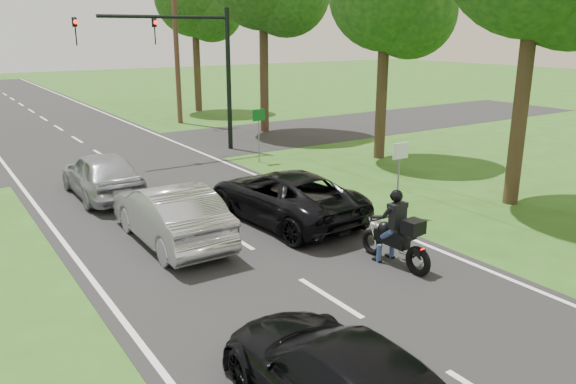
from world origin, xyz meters
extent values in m
plane|color=#2A5116|center=(0.00, 0.00, 0.00)|extent=(140.00, 140.00, 0.00)
cube|color=black|center=(0.00, 10.00, 0.01)|extent=(8.00, 100.00, 0.01)
cube|color=black|center=(0.00, 16.00, 0.01)|extent=(60.00, 7.00, 0.01)
torus|color=black|center=(2.20, 1.23, 0.31)|extent=(0.15, 0.62, 0.62)
torus|color=black|center=(2.25, -0.17, 0.31)|extent=(0.17, 0.68, 0.67)
cube|color=black|center=(2.23, 0.62, 0.59)|extent=(0.29, 0.90, 0.28)
sphere|color=black|center=(2.22, 0.86, 0.76)|extent=(0.32, 0.32, 0.32)
cube|color=black|center=(2.24, 0.30, 0.76)|extent=(0.34, 0.53, 0.09)
cube|color=#FF0C07|center=(2.26, -0.28, 0.61)|extent=(0.09, 0.03, 0.05)
cylinder|color=silver|center=(2.39, 0.11, 0.29)|extent=(0.11, 0.75, 0.08)
cylinder|color=black|center=(2.21, 1.04, 0.93)|extent=(0.58, 0.05, 0.03)
cube|color=black|center=(2.25, 0.01, 1.04)|extent=(0.43, 0.39, 0.30)
cube|color=black|center=(2.23, 0.48, 1.16)|extent=(0.38, 0.22, 0.56)
sphere|color=black|center=(2.23, 0.55, 1.61)|extent=(0.28, 0.28, 0.28)
cylinder|color=navy|center=(2.01, 0.78, 0.22)|extent=(0.12, 0.12, 0.42)
cylinder|color=navy|center=(2.43, 0.80, 0.22)|extent=(0.12, 0.12, 0.42)
imported|color=black|center=(1.82, 4.45, 0.72)|extent=(2.71, 5.22, 1.41)
imported|color=#AAAAAF|center=(-1.43, 4.58, 0.75)|extent=(1.58, 4.48, 1.48)
imported|color=#A3A5AA|center=(-1.71, 9.49, 0.75)|extent=(1.77, 4.36, 1.48)
imported|color=black|center=(-2.12, -2.99, 0.65)|extent=(1.88, 4.46, 1.28)
cylinder|color=black|center=(5.20, 14.00, 3.00)|extent=(0.20, 0.20, 6.00)
cylinder|color=black|center=(2.50, 14.00, 5.60)|extent=(5.40, 0.14, 0.14)
imported|color=black|center=(2.00, 14.00, 5.05)|extent=(0.16, 0.36, 1.00)
imported|color=black|center=(-1.00, 14.00, 5.05)|extent=(0.16, 0.36, 1.00)
sphere|color=#FF0C07|center=(2.00, 13.82, 5.38)|extent=(0.16, 0.16, 0.16)
sphere|color=#FF0C07|center=(-1.00, 13.82, 5.38)|extent=(0.16, 0.16, 0.16)
cylinder|color=brown|center=(6.20, 22.00, 5.00)|extent=(0.28, 0.28, 10.00)
cylinder|color=slate|center=(4.70, 3.00, 1.00)|extent=(0.05, 0.05, 2.00)
cube|color=silver|center=(4.70, 2.97, 1.90)|extent=(0.55, 0.04, 0.45)
cylinder|color=slate|center=(4.90, 11.00, 1.00)|extent=(0.05, 0.05, 2.00)
cube|color=#0C591E|center=(4.90, 10.97, 1.90)|extent=(0.55, 0.04, 0.45)
cylinder|color=#332316|center=(8.50, 2.00, 3.36)|extent=(0.44, 0.44, 6.72)
cylinder|color=#332316|center=(9.50, 9.00, 2.94)|extent=(0.44, 0.44, 5.88)
sphere|color=#0F3811|center=(10.25, 8.40, 5.78)|extent=(3.60, 3.60, 3.60)
cylinder|color=#332316|center=(8.80, 17.00, 3.50)|extent=(0.44, 0.44, 7.00)
cylinder|color=#332316|center=(9.20, 26.00, 3.22)|extent=(0.44, 0.44, 6.44)
sphere|color=#0F3811|center=(10.02, 25.34, 6.33)|extent=(3.96, 3.96, 3.96)
camera|label=1|loc=(-6.24, -7.94, 5.09)|focal=35.00mm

